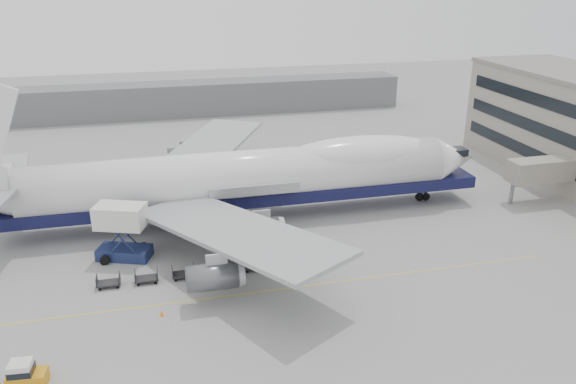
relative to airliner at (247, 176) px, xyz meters
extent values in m
plane|color=gray|center=(-0.64, -12.00, -5.62)|extent=(260.00, 260.00, 0.00)
cube|color=gold|center=(-0.64, -18.00, -5.62)|extent=(60.00, 0.15, 0.01)
cube|color=gray|center=(39.36, -4.00, -1.12)|extent=(9.00, 3.00, 3.00)
cylinder|color=slate|center=(35.36, -4.00, -4.12)|extent=(0.50, 0.50, 3.00)
cube|color=slate|center=(-10.64, 58.00, -2.12)|extent=(110.00, 8.00, 7.00)
cylinder|color=white|center=(-0.64, 0.00, 0.08)|extent=(52.00, 6.40, 6.40)
cube|color=#0E1036|center=(0.36, 0.00, -2.48)|extent=(60.00, 5.76, 1.50)
cone|color=white|center=(28.36, 0.00, 0.08)|extent=(6.00, 6.40, 6.40)
ellipsoid|color=white|center=(14.96, 0.00, 1.84)|extent=(20.67, 5.78, 4.56)
cube|color=#9EA0A3|center=(-3.64, -14.28, -0.52)|extent=(20.35, 26.74, 2.26)
cube|color=#9EA0A3|center=(-3.64, 14.28, -0.52)|extent=(20.35, 26.74, 2.26)
cylinder|color=#595B60|center=(-6.64, 19.00, -2.72)|extent=(4.80, 2.60, 2.60)
cylinder|color=#595B60|center=(-0.64, 10.00, -2.72)|extent=(4.80, 2.60, 2.60)
cylinder|color=#595B60|center=(-0.64, -10.00, -2.72)|extent=(4.80, 2.60, 2.60)
cylinder|color=#595B60|center=(-6.64, -19.00, -2.72)|extent=(4.80, 2.60, 2.60)
cylinder|color=slate|center=(24.36, 0.00, -4.37)|extent=(0.36, 0.36, 2.50)
cylinder|color=black|center=(24.36, 0.00, -5.07)|extent=(1.10, 0.45, 1.10)
cylinder|color=slate|center=(-3.64, -3.00, -4.37)|extent=(0.36, 0.36, 2.50)
cylinder|color=black|center=(-3.64, -3.00, -5.07)|extent=(1.10, 0.45, 1.10)
cylinder|color=slate|center=(-3.64, 3.00, -4.37)|extent=(0.36, 0.36, 2.50)
cylinder|color=black|center=(-3.64, 3.00, -5.07)|extent=(1.10, 0.45, 1.10)
cube|color=navy|center=(-15.01, -7.50, -5.00)|extent=(6.26, 4.52, 1.25)
cube|color=silver|center=(-15.01, -7.50, -0.62)|extent=(5.91, 4.57, 2.49)
cube|color=navy|center=(-15.01, -8.75, -2.82)|extent=(3.83, 1.51, 4.46)
cube|color=navy|center=(-15.01, -6.25, -2.82)|extent=(3.83, 1.51, 4.46)
cube|color=slate|center=(-15.01, -5.69, -0.62)|extent=(3.02, 2.22, 0.15)
cylinder|color=black|center=(-17.05, -8.63, -5.11)|extent=(1.02, 0.40, 1.02)
cylinder|color=black|center=(-17.05, -6.37, -5.11)|extent=(1.02, 0.40, 1.02)
cylinder|color=black|center=(-12.97, -8.63, -5.11)|extent=(1.02, 0.40, 1.02)
cylinder|color=black|center=(-12.97, -6.37, -5.11)|extent=(1.02, 0.40, 1.02)
cube|color=orange|center=(-21.67, -26.88, -5.06)|extent=(2.99, 1.79, 1.12)
cube|color=silver|center=(-21.97, -26.85, -4.04)|extent=(1.76, 1.57, 1.02)
cube|color=black|center=(-21.97, -26.85, -4.25)|extent=(1.87, 1.68, 0.51)
cylinder|color=black|center=(-22.69, -26.22, -5.27)|extent=(0.72, 0.31, 0.72)
cylinder|color=black|center=(-20.65, -26.22, -5.27)|extent=(0.72, 0.31, 0.72)
cone|color=orange|center=(-11.47, -19.88, -5.34)|extent=(0.36, 0.36, 0.56)
cube|color=orange|center=(-11.47, -19.88, -5.61)|extent=(0.38, 0.38, 0.03)
cube|color=#2D2D30|center=(-16.42, -13.46, -5.17)|extent=(2.30, 1.35, 0.18)
cube|color=#2D2D30|center=(-17.52, -13.46, -4.77)|extent=(0.08, 1.35, 0.90)
cube|color=#2D2D30|center=(-15.32, -13.46, -4.77)|extent=(0.08, 1.35, 0.90)
cylinder|color=black|center=(-17.27, -14.01, -5.47)|extent=(0.30, 0.12, 0.30)
cylinder|color=black|center=(-17.27, -12.91, -5.47)|extent=(0.30, 0.12, 0.30)
cylinder|color=black|center=(-15.57, -14.01, -5.47)|extent=(0.30, 0.12, 0.30)
cylinder|color=black|center=(-15.57, -12.91, -5.47)|extent=(0.30, 0.12, 0.30)
cube|color=#2D2D30|center=(-12.73, -13.46, -5.17)|extent=(2.30, 1.35, 0.18)
cube|color=#2D2D30|center=(-13.83, -13.46, -4.77)|extent=(0.08, 1.35, 0.90)
cube|color=#2D2D30|center=(-11.63, -13.46, -4.77)|extent=(0.08, 1.35, 0.90)
cylinder|color=black|center=(-13.58, -14.01, -5.47)|extent=(0.30, 0.12, 0.30)
cylinder|color=black|center=(-13.58, -12.91, -5.47)|extent=(0.30, 0.12, 0.30)
cylinder|color=black|center=(-11.88, -14.01, -5.47)|extent=(0.30, 0.12, 0.30)
cylinder|color=black|center=(-11.88, -12.91, -5.47)|extent=(0.30, 0.12, 0.30)
cube|color=#2D2D30|center=(-9.04, -13.46, -5.17)|extent=(2.30, 1.35, 0.18)
cube|color=#2D2D30|center=(-10.14, -13.46, -4.77)|extent=(0.08, 1.35, 0.90)
cube|color=#2D2D30|center=(-7.94, -13.46, -4.77)|extent=(0.08, 1.35, 0.90)
cylinder|color=black|center=(-9.89, -14.01, -5.47)|extent=(0.30, 0.12, 0.30)
cylinder|color=black|center=(-9.89, -12.91, -5.47)|extent=(0.30, 0.12, 0.30)
cylinder|color=black|center=(-8.19, -14.01, -5.47)|extent=(0.30, 0.12, 0.30)
cylinder|color=black|center=(-8.19, -12.91, -5.47)|extent=(0.30, 0.12, 0.30)
cube|color=#2D2D30|center=(-5.34, -13.46, -5.17)|extent=(2.30, 1.35, 0.18)
cube|color=#2D2D30|center=(-6.44, -13.46, -4.77)|extent=(0.08, 1.35, 0.90)
cube|color=#2D2D30|center=(-4.24, -13.46, -4.77)|extent=(0.08, 1.35, 0.90)
cylinder|color=black|center=(-6.19, -14.01, -5.47)|extent=(0.30, 0.12, 0.30)
cylinder|color=black|center=(-6.19, -12.91, -5.47)|extent=(0.30, 0.12, 0.30)
cylinder|color=black|center=(-4.49, -14.01, -5.47)|extent=(0.30, 0.12, 0.30)
cylinder|color=black|center=(-4.49, -12.91, -5.47)|extent=(0.30, 0.12, 0.30)
cube|color=#2D2D30|center=(-1.65, -13.46, -5.17)|extent=(2.30, 1.35, 0.18)
cube|color=#2D2D30|center=(-2.75, -13.46, -4.77)|extent=(0.08, 1.35, 0.90)
cube|color=#2D2D30|center=(-0.55, -13.46, -4.77)|extent=(0.08, 1.35, 0.90)
cylinder|color=black|center=(-2.50, -14.01, -5.47)|extent=(0.30, 0.12, 0.30)
cylinder|color=black|center=(-2.50, -12.91, -5.47)|extent=(0.30, 0.12, 0.30)
cylinder|color=black|center=(-0.80, -14.01, -5.47)|extent=(0.30, 0.12, 0.30)
cylinder|color=black|center=(-0.80, -12.91, -5.47)|extent=(0.30, 0.12, 0.30)
cube|color=#2D2D30|center=(2.04, -13.46, -5.17)|extent=(2.30, 1.35, 0.18)
cube|color=#2D2D30|center=(0.94, -13.46, -4.77)|extent=(0.08, 1.35, 0.90)
cube|color=#2D2D30|center=(3.14, -13.46, -4.77)|extent=(0.08, 1.35, 0.90)
cylinder|color=black|center=(1.19, -14.01, -5.47)|extent=(0.30, 0.12, 0.30)
cylinder|color=black|center=(1.19, -12.91, -5.47)|extent=(0.30, 0.12, 0.30)
cylinder|color=black|center=(2.89, -14.01, -5.47)|extent=(0.30, 0.12, 0.30)
cylinder|color=black|center=(2.89, -12.91, -5.47)|extent=(0.30, 0.12, 0.30)
cube|color=#2D2D30|center=(5.73, -13.46, -5.17)|extent=(2.30, 1.35, 0.18)
cube|color=#2D2D30|center=(4.63, -13.46, -4.77)|extent=(0.08, 1.35, 0.90)
cube|color=#2D2D30|center=(6.83, -13.46, -4.77)|extent=(0.08, 1.35, 0.90)
cylinder|color=black|center=(4.88, -14.01, -5.47)|extent=(0.30, 0.12, 0.30)
cylinder|color=black|center=(4.88, -12.91, -5.47)|extent=(0.30, 0.12, 0.30)
cylinder|color=black|center=(6.58, -14.01, -5.47)|extent=(0.30, 0.12, 0.30)
cylinder|color=black|center=(6.58, -12.91, -5.47)|extent=(0.30, 0.12, 0.30)
camera|label=1|loc=(-10.61, -64.99, 23.73)|focal=35.00mm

